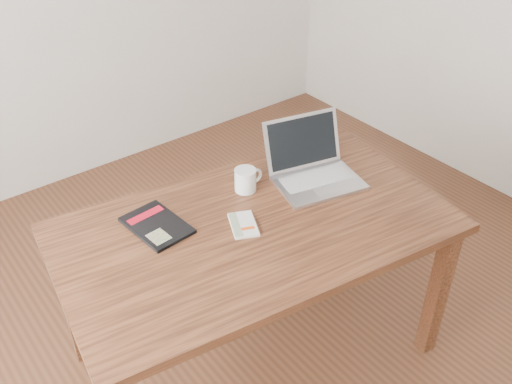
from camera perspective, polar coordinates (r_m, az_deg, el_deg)
room at (r=1.88m, az=0.87°, el=10.42°), size 4.04×4.04×2.70m
desk at (r=2.30m, az=-0.07°, el=-5.00°), size 1.65×1.09×0.75m
white_guidebook at (r=2.23m, az=-1.29°, el=-3.29°), size 0.15×0.18×0.01m
black_guidebook at (r=2.26m, az=-9.91°, el=-3.29°), size 0.21×0.29×0.01m
laptop at (r=2.49m, az=5.72°, el=2.43°), size 0.43×0.41×0.24m
coffee_mug at (r=2.41m, az=-1.01°, el=1.28°), size 0.13×0.09×0.10m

